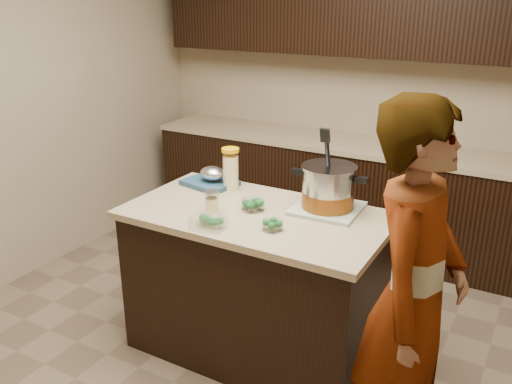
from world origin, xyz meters
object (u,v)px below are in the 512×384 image
Objects in this scene: island at (256,283)px; person at (412,301)px; stock_pot at (328,190)px; lemonade_pitcher at (231,171)px.

island is 0.85× the size of person.
stock_pot reaches higher than island.
stock_pot is at bearing 47.13° from person.
stock_pot is at bearing -2.40° from lemonade_pitcher.
person is at bearing -23.31° from island.
person reaches higher than island.
person reaches higher than lemonade_pitcher.
lemonade_pitcher is at bearing 141.94° from island.
person reaches higher than stock_pot.
person is (0.65, -0.65, -0.17)m from stock_pot.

